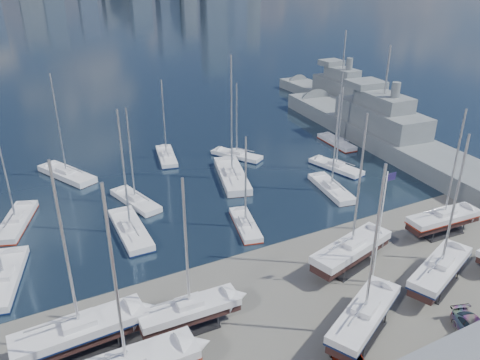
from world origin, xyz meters
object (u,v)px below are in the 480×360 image
naval_ship_east (379,134)px  flagpole (381,223)px  naval_ship_west (340,98)px  sailboat_cradle_0 (80,331)px

naval_ship_east → flagpole: bearing=142.4°
naval_ship_west → flagpole: size_ratio=3.34×
flagpole → naval_ship_west: bearing=54.3°
sailboat_cradle_0 → naval_ship_west: bearing=34.9°
sailboat_cradle_0 → flagpole: bearing=-11.3°
naval_ship_west → sailboat_cradle_0: bearing=127.4°
naval_ship_east → naval_ship_west: naval_ship_east is taller
sailboat_cradle_0 → naval_ship_west: sailboat_cradle_0 is taller
sailboat_cradle_0 → naval_ship_west: (65.71, 49.77, -0.45)m
sailboat_cradle_0 → flagpole: (26.86, -4.29, 5.00)m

